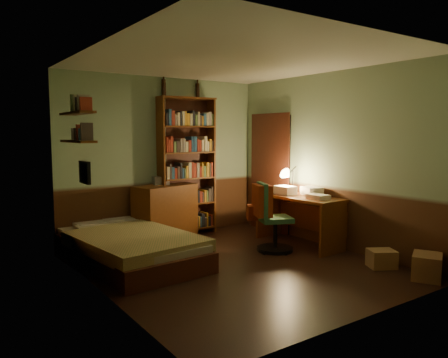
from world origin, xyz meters
TOP-DOWN VIEW (x-y plane):
  - floor at (0.00, 0.00)m, footprint 3.50×4.00m
  - ceiling at (0.00, 0.00)m, footprint 3.50×4.00m
  - wall_back at (0.00, 2.01)m, footprint 3.50×0.02m
  - wall_left at (-1.76, 0.00)m, footprint 0.02×4.00m
  - wall_right at (1.76, 0.00)m, footprint 0.02×4.00m
  - wall_front at (0.00, -2.01)m, footprint 3.50×0.02m
  - doorway at (1.72, 1.30)m, footprint 0.06×0.90m
  - door_trim at (1.69, 1.30)m, footprint 0.02×0.98m
  - bed at (-1.06, 0.95)m, footprint 1.37×2.35m
  - dresser at (-0.10, 1.76)m, footprint 1.07×0.71m
  - mini_stereo at (-0.11, 1.89)m, footprint 0.27×0.22m
  - bookshelf at (0.35, 1.85)m, footprint 1.00×0.36m
  - bottle_left at (0.00, 1.96)m, footprint 0.08×0.08m
  - bottle_right at (0.64, 1.96)m, footprint 0.09×0.09m
  - desk at (1.42, 0.30)m, footprint 0.65×1.43m
  - paper_stack at (1.62, 0.23)m, footprint 0.32×0.38m
  - desk_lamp at (1.60, 0.62)m, footprint 0.16×0.16m
  - office_chair at (0.87, 0.21)m, footprint 0.60×0.57m
  - red_jacket at (0.77, 0.07)m, footprint 0.33×0.43m
  - wall_shelf_lower at (-1.64, 1.10)m, footprint 0.20×0.90m
  - wall_shelf_upper at (-1.64, 1.10)m, footprint 0.20×0.90m
  - framed_picture at (-1.72, 0.60)m, footprint 0.04×0.32m
  - cardboard_box_a at (1.53, -1.72)m, footprint 0.49×0.46m
  - cardboard_box_b at (1.47, -1.15)m, footprint 0.41×0.39m

SIDE VIEW (x-z plane):
  - floor at x=0.00m, z-range -0.02..0.00m
  - cardboard_box_b at x=1.47m, z-range 0.00..0.23m
  - cardboard_box_a at x=1.53m, z-range 0.00..0.29m
  - bed at x=-1.06m, z-range 0.00..0.67m
  - desk at x=1.42m, z-range 0.00..0.75m
  - dresser at x=-0.10m, z-range 0.00..0.88m
  - office_chair at x=0.87m, z-range 0.00..0.95m
  - paper_stack at x=1.62m, z-range 0.75..0.88m
  - mini_stereo at x=-0.11m, z-range 0.88..1.01m
  - doorway at x=1.72m, z-range 0.00..2.00m
  - door_trim at x=1.69m, z-range -0.04..2.04m
  - desk_lamp at x=1.60m, z-range 0.75..1.27m
  - bookshelf at x=0.35m, z-range 0.00..2.29m
  - red_jacket at x=0.77m, z-range 0.95..1.40m
  - framed_picture at x=-1.72m, z-range 1.12..1.38m
  - wall_back at x=0.00m, z-range 0.00..2.60m
  - wall_left at x=-1.76m, z-range 0.00..2.60m
  - wall_right at x=1.76m, z-range 0.00..2.60m
  - wall_front at x=0.00m, z-range 0.00..2.60m
  - wall_shelf_lower at x=-1.64m, z-range 1.59..1.61m
  - wall_shelf_upper at x=-1.64m, z-range 1.94..1.96m
  - bottle_right at x=0.64m, z-range 2.29..2.54m
  - bottle_left at x=0.00m, z-range 2.29..2.56m
  - ceiling at x=0.00m, z-range 2.60..2.62m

